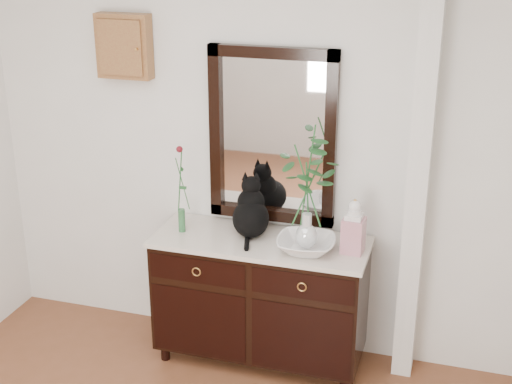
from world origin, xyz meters
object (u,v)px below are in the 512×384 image
(cat, at_px, (251,207))
(ginger_jar, at_px, (354,226))
(sideboard, at_px, (261,294))
(lotus_bowl, at_px, (306,245))

(cat, height_order, ginger_jar, cat)
(ginger_jar, bearing_deg, sideboard, 179.73)
(lotus_bowl, bearing_deg, sideboard, 165.64)
(sideboard, xyz_separation_m, lotus_bowl, (0.30, -0.08, 0.42))
(lotus_bowl, height_order, ginger_jar, ginger_jar)
(sideboard, height_order, cat, cat)
(cat, distance_m, ginger_jar, 0.65)
(sideboard, xyz_separation_m, ginger_jar, (0.57, -0.00, 0.54))
(sideboard, relative_size, ginger_jar, 3.95)
(cat, bearing_deg, lotus_bowl, -34.80)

